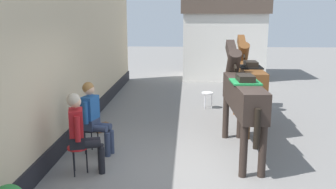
# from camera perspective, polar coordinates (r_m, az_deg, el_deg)

# --- Properties ---
(ground_plane) EXTENTS (40.00, 40.00, 0.00)m
(ground_plane) POSITION_cam_1_polar(r_m,az_deg,el_deg) (9.37, 3.06, -3.89)
(ground_plane) COLOR slate
(pub_facade_wall) EXTENTS (0.34, 14.00, 3.40)m
(pub_facade_wall) POSITION_cam_1_polar(r_m,az_deg,el_deg) (7.98, -15.51, 4.07)
(pub_facade_wall) COLOR #CCB793
(pub_facade_wall) RESTS_ON ground_plane
(distant_cottage) EXTENTS (3.40, 2.60, 3.50)m
(distant_cottage) POSITION_cam_1_polar(r_m,az_deg,el_deg) (15.47, 8.47, 9.33)
(distant_cottage) COLOR silver
(distant_cottage) RESTS_ON ground_plane
(seated_visitor_near) EXTENTS (0.61, 0.48, 1.39)m
(seated_visitor_near) POSITION_cam_1_polar(r_m,az_deg,el_deg) (6.25, -13.36, -5.29)
(seated_visitor_near) COLOR red
(seated_visitor_near) RESTS_ON ground_plane
(seated_visitor_far) EXTENTS (0.61, 0.48, 1.39)m
(seated_visitor_far) POSITION_cam_1_polar(r_m,az_deg,el_deg) (7.11, -11.45, -3.00)
(seated_visitor_far) COLOR black
(seated_visitor_far) RESTS_ON ground_plane
(saddled_horse_near) EXTENTS (0.55, 3.00, 2.06)m
(saddled_horse_near) POSITION_cam_1_polar(r_m,az_deg,el_deg) (7.05, 11.44, 0.07)
(saddled_horse_near) COLOR #2D231E
(saddled_horse_near) RESTS_ON ground_plane
(saddled_horse_far) EXTENTS (0.50, 3.00, 2.06)m
(saddled_horse_far) POSITION_cam_1_polar(r_m,az_deg,el_deg) (8.94, 12.38, 2.66)
(saddled_horse_far) COLOR brown
(saddled_horse_far) RESTS_ON ground_plane
(spare_stool_white) EXTENTS (0.32, 0.32, 0.46)m
(spare_stool_white) POSITION_cam_1_polar(r_m,az_deg,el_deg) (10.39, 6.14, 0.01)
(spare_stool_white) COLOR white
(spare_stool_white) RESTS_ON ground_plane
(satchel_bag) EXTENTS (0.28, 0.29, 0.20)m
(satchel_bag) POSITION_cam_1_polar(r_m,az_deg,el_deg) (8.53, -10.14, -5.04)
(satchel_bag) COLOR brown
(satchel_bag) RESTS_ON ground_plane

